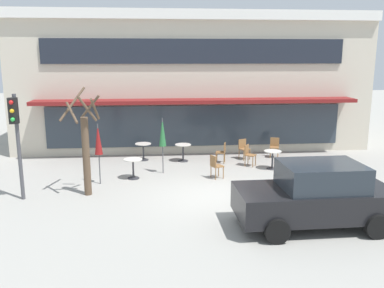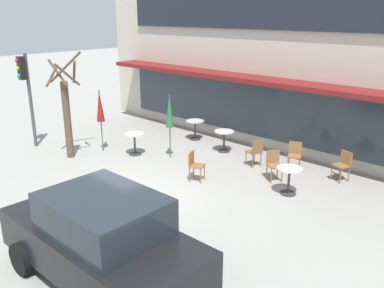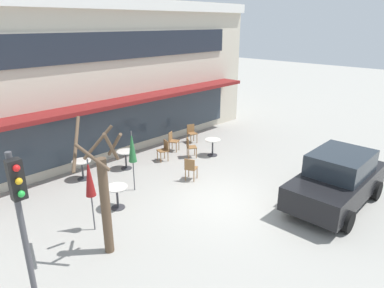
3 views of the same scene
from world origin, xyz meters
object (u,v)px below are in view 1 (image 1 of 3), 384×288
Objects in this scene: cafe_table_by_tree at (273,157)px; patio_umbrella_green_folded at (163,133)px; cafe_table_near_wall at (133,165)px; cafe_table_mid_patio at (143,149)px; cafe_chair_2 at (274,146)px; cafe_chair_1 at (244,148)px; parked_sedan at (316,195)px; street_tree at (86,148)px; cafe_chair_3 at (222,151)px; cafe_chair_0 at (216,165)px; cafe_chair_4 at (249,154)px; patio_umbrella_cream_folded at (98,140)px; cafe_table_streetside at (183,150)px; traffic_light_pole at (16,130)px.

cafe_table_by_tree is 4.61m from patio_umbrella_green_folded.
cafe_table_by_tree is (5.60, 0.83, 0.00)m from cafe_table_near_wall.
cafe_chair_2 is (5.94, 0.02, 0.01)m from cafe_table_mid_patio.
cafe_table_mid_patio is 0.85× the size of cafe_chair_2.
patio_umbrella_green_folded is at bearing 28.95° from cafe_table_near_wall.
cafe_table_by_tree is 0.85× the size of cafe_chair_1.
street_tree is (-6.54, 3.19, 0.73)m from parked_sedan.
cafe_chair_3 is 6.96m from parked_sedan.
cafe_chair_0 is at bearing -121.00° from cafe_chair_1.
cafe_chair_4 is (-0.85, 0.57, 0.01)m from cafe_table_by_tree.
patio_umbrella_cream_folded reaches higher than cafe_chair_2.
cafe_chair_2 is (5.12, 2.14, -1.10)m from patio_umbrella_green_folded.
street_tree is at bearing -160.39° from cafe_table_by_tree.
cafe_chair_1 and cafe_chair_4 have the same top height.
street_tree is (-6.17, -3.08, 1.08)m from cafe_chair_4.
patio_umbrella_green_folded is 3.10m from cafe_chair_3.
patio_umbrella_cream_folded is at bearing -156.01° from cafe_chair_2.
cafe_table_streetside is 5.46m from street_tree.
patio_umbrella_green_folded reaches higher than cafe_chair_2.
cafe_chair_4 is 0.26× the size of traffic_light_pole.
cafe_chair_0 is 2.34m from cafe_chair_4.
cafe_table_near_wall is 1.71m from patio_umbrella_green_folded.
parked_sedan is (4.81, -7.61, 0.36)m from cafe_table_mid_patio.
cafe_chair_3 is at bearing 26.95° from patio_umbrella_cream_folded.
cafe_chair_3 is at bearing 29.07° from traffic_light_pole.
cafe_table_by_tree is 2.73m from cafe_chair_0.
street_tree reaches higher than cafe_chair_2.
patio_umbrella_cream_folded is 4.40m from cafe_chair_0.
cafe_table_near_wall is 2.77m from cafe_table_mid_patio.
cafe_chair_0 is 7.00m from traffic_light_pole.
cafe_chair_4 is (3.62, 0.77, -1.10)m from patio_umbrella_green_folded.
cafe_table_streetside is at bearing -11.38° from cafe_table_mid_patio.
cafe_table_by_tree is at bearing 8.41° from cafe_table_near_wall.
cafe_table_by_tree is at bearing 23.22° from cafe_chair_0.
cafe_table_mid_patio is (-5.29, 1.92, 0.00)m from cafe_table_by_tree.
patio_umbrella_green_folded is at bearing 155.90° from cafe_chair_0.
cafe_table_streetside is 0.85× the size of cafe_chair_4.
patio_umbrella_cream_folded is 8.19m from cafe_chair_2.
cafe_chair_1 is 1.00× the size of cafe_chair_4.
cafe_table_near_wall is 0.85× the size of cafe_chair_2.
cafe_chair_3 is at bearing 35.16° from street_tree.
cafe_chair_2 is 0.25× the size of street_tree.
patio_umbrella_cream_folded reaches higher than cafe_chair_4.
cafe_table_streetside is 1.72m from cafe_chair_3.
cafe_table_streetside is at bearing 42.41° from patio_umbrella_cream_folded.
cafe_table_mid_patio is 9.01m from parked_sedan.
cafe_table_streetside and cafe_table_mid_patio have the same top height.
cafe_table_by_tree is 2.19m from cafe_chair_3.
cafe_chair_2 is at bearing 23.99° from patio_umbrella_cream_folded.
patio_umbrella_green_folded is 1.00× the size of patio_umbrella_cream_folded.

